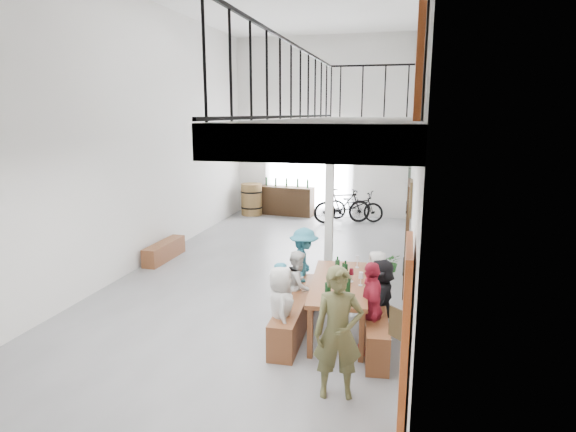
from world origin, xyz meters
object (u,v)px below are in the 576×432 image
(serving_counter, at_px, (287,201))
(host_standing, at_px, (338,333))
(bench_inner, at_px, (296,313))
(tasting_table, at_px, (339,287))
(side_bench, at_px, (164,251))
(bicycle_near, at_px, (355,206))
(oak_barrel, at_px, (252,199))

(serving_counter, bearing_deg, host_standing, -65.87)
(serving_counter, xyz_separation_m, host_standing, (3.03, -9.63, 0.32))
(bench_inner, bearing_deg, tasting_table, 3.13)
(side_bench, height_order, serving_counter, serving_counter)
(bench_inner, distance_m, side_bench, 4.53)
(serving_counter, xyz_separation_m, bicycle_near, (2.20, -0.31, 0.00))
(tasting_table, distance_m, side_bench, 5.05)
(serving_counter, bearing_deg, tasting_table, -63.94)
(tasting_table, relative_size, host_standing, 1.31)
(oak_barrel, bearing_deg, bench_inner, -67.31)
(side_bench, height_order, oak_barrel, oak_barrel)
(bench_inner, xyz_separation_m, side_bench, (-3.63, 2.71, -0.05))
(side_bench, relative_size, serving_counter, 0.82)
(tasting_table, height_order, serving_counter, serving_counter)
(serving_counter, height_order, bicycle_near, bicycle_near)
(bench_inner, bearing_deg, side_bench, 141.39)
(tasting_table, bearing_deg, oak_barrel, 111.39)
(side_bench, bearing_deg, host_standing, -43.80)
(tasting_table, xyz_separation_m, side_bench, (-4.27, 2.66, -0.51))
(tasting_table, xyz_separation_m, bicycle_near, (-0.61, 7.68, -0.25))
(tasting_table, bearing_deg, bicycle_near, 89.16)
(oak_barrel, distance_m, bicycle_near, 3.29)
(oak_barrel, xyz_separation_m, serving_counter, (1.09, 0.25, -0.05))
(bench_inner, distance_m, serving_counter, 8.33)
(side_bench, distance_m, bicycle_near, 6.22)
(tasting_table, xyz_separation_m, oak_barrel, (-3.90, 7.74, -0.21))
(tasting_table, height_order, bicycle_near, bicycle_near)
(oak_barrel, xyz_separation_m, bicycle_near, (3.29, -0.06, -0.04))
(bench_inner, xyz_separation_m, oak_barrel, (-3.26, 7.80, 0.25))
(tasting_table, bearing_deg, serving_counter, 104.01)
(tasting_table, distance_m, oak_barrel, 8.67)
(tasting_table, relative_size, oak_barrel, 2.02)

